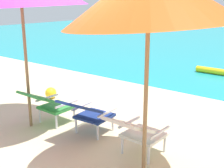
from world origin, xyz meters
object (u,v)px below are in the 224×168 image
Objects in this scene: lounge_chair_center at (88,112)px; beach_ball at (51,93)px; lounge_chair_right at (137,131)px; swim_buoy at (223,72)px; lounge_chair_left at (49,103)px.

lounge_chair_center reaches higher than beach_ball.
lounge_chair_right is at bearing -5.61° from lounge_chair_center.
lounge_chair_center reaches higher than swim_buoy.
lounge_chair_right is 3.57× the size of beach_ball.
lounge_chair_right reaches higher than beach_ball.
lounge_chair_center is at bearing -24.59° from beach_ball.
lounge_chair_left reaches higher than beach_ball.
lounge_chair_left reaches higher than swim_buoy.
lounge_chair_center and lounge_chair_right have the same top height.
lounge_chair_right is 3.10m from beach_ball.
lounge_chair_center is 1.03× the size of lounge_chair_right.
lounge_chair_center is 3.67× the size of beach_ball.
beach_ball reaches higher than swim_buoy.
beach_ball is (-2.93, 0.98, -0.28)m from lounge_chair_right.
beach_ball is (-1.93, 0.88, -0.28)m from lounge_chair_center.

